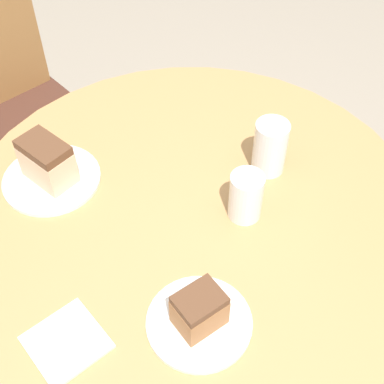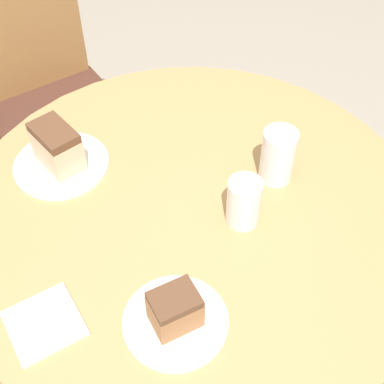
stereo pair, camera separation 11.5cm
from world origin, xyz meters
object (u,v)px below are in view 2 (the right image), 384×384
(plate_near, at_px, (175,322))
(plate_far, at_px, (61,164))
(cake_slice_far, at_px, (57,147))
(chair, at_px, (50,93))
(glass_lemonade, at_px, (244,204))
(cake_slice_near, at_px, (175,309))
(glass_water, at_px, (277,158))

(plate_near, relative_size, plate_far, 0.88)
(plate_near, bearing_deg, plate_far, 81.47)
(plate_near, relative_size, cake_slice_far, 1.64)
(chair, xyz_separation_m, cake_slice_far, (-0.27, -0.57, 0.31))
(glass_lemonade, bearing_deg, chair, 85.58)
(cake_slice_far, bearing_deg, glass_lemonade, -63.96)
(plate_far, distance_m, cake_slice_near, 0.50)
(plate_near, relative_size, glass_lemonade, 1.74)
(cake_slice_near, height_order, glass_lemonade, glass_lemonade)
(cake_slice_far, height_order, glass_lemonade, cake_slice_far)
(cake_slice_far, xyz_separation_m, glass_water, (0.35, -0.36, -0.00))
(chair, distance_m, glass_water, 0.98)
(cake_slice_near, relative_size, glass_water, 0.77)
(plate_far, xyz_separation_m, cake_slice_near, (-0.07, -0.49, 0.05))
(chair, distance_m, glass_lemonade, 1.02)
(cake_slice_near, bearing_deg, glass_lemonade, 18.22)
(glass_lemonade, bearing_deg, plate_far, 116.04)
(chair, relative_size, glass_lemonade, 8.85)
(plate_near, height_order, glass_lemonade, glass_lemonade)
(glass_lemonade, bearing_deg, cake_slice_near, -161.78)
(glass_water, bearing_deg, cake_slice_near, -163.09)
(plate_near, xyz_separation_m, glass_lemonade, (0.27, 0.09, 0.04))
(chair, bearing_deg, cake_slice_near, -99.69)
(plate_near, bearing_deg, glass_lemonade, 18.22)
(cake_slice_near, bearing_deg, chair, 71.96)
(plate_far, bearing_deg, chair, 64.48)
(cake_slice_near, xyz_separation_m, glass_lemonade, (0.27, 0.09, -0.00))
(chair, distance_m, plate_near, 1.14)
(glass_water, bearing_deg, chair, 94.58)
(plate_near, relative_size, glass_water, 1.50)
(plate_near, distance_m, cake_slice_near, 0.05)
(cake_slice_far, xyz_separation_m, glass_lemonade, (0.20, -0.40, -0.01))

